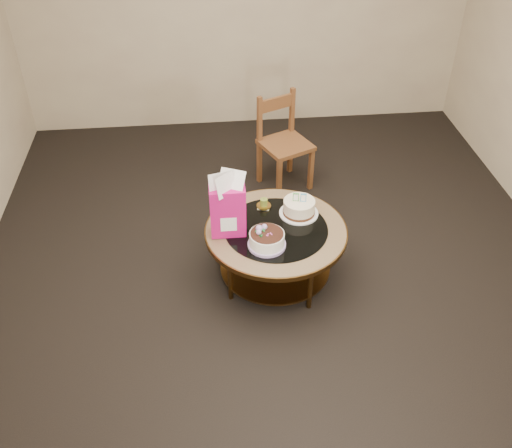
{
  "coord_description": "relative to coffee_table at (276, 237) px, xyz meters",
  "views": [
    {
      "loc": [
        -0.47,
        -3.14,
        2.98
      ],
      "look_at": [
        -0.14,
        0.02,
        0.49
      ],
      "focal_mm": 40.0,
      "sensor_mm": 36.0,
      "label": 1
    }
  ],
  "objects": [
    {
      "name": "ground",
      "position": [
        -0.0,
        0.0,
        -0.38
      ],
      "size": [
        5.0,
        5.0,
        0.0
      ],
      "primitive_type": "plane",
      "color": "black",
      "rests_on": "ground"
    },
    {
      "name": "room_walls",
      "position": [
        -0.0,
        0.0,
        1.16
      ],
      "size": [
        4.52,
        5.02,
        2.61
      ],
      "color": "#C3B593",
      "rests_on": "ground"
    },
    {
      "name": "coffee_table",
      "position": [
        0.0,
        0.0,
        0.0
      ],
      "size": [
        1.02,
        1.02,
        0.46
      ],
      "color": "brown",
      "rests_on": "ground"
    },
    {
      "name": "decorated_cake",
      "position": [
        -0.09,
        -0.18,
        0.13
      ],
      "size": [
        0.26,
        0.26,
        0.15
      ],
      "rotation": [
        0.0,
        0.0,
        -0.05
      ],
      "color": "#B295D2",
      "rests_on": "coffee_table"
    },
    {
      "name": "cream_cake",
      "position": [
        0.19,
        0.15,
        0.14
      ],
      "size": [
        0.29,
        0.29,
        0.18
      ],
      "rotation": [
        0.0,
        0.0,
        -0.21
      ],
      "color": "white",
      "rests_on": "coffee_table"
    },
    {
      "name": "gift_bag",
      "position": [
        -0.34,
        -0.01,
        0.32
      ],
      "size": [
        0.24,
        0.18,
        0.49
      ],
      "rotation": [
        0.0,
        0.0,
        -0.0
      ],
      "color": "#BF1263",
      "rests_on": "coffee_table"
    },
    {
      "name": "pillar_candle",
      "position": [
        -0.06,
        0.26,
        0.11
      ],
      "size": [
        0.11,
        0.11,
        0.08
      ],
      "rotation": [
        0.0,
        0.0,
        -0.25
      ],
      "color": "#DFCD5C",
      "rests_on": "coffee_table"
    },
    {
      "name": "dining_chair",
      "position": [
        0.23,
        1.24,
        0.06
      ],
      "size": [
        0.52,
        0.52,
        0.86
      ],
      "rotation": [
        0.0,
        0.0,
        0.43
      ],
      "color": "brown",
      "rests_on": "ground"
    }
  ]
}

